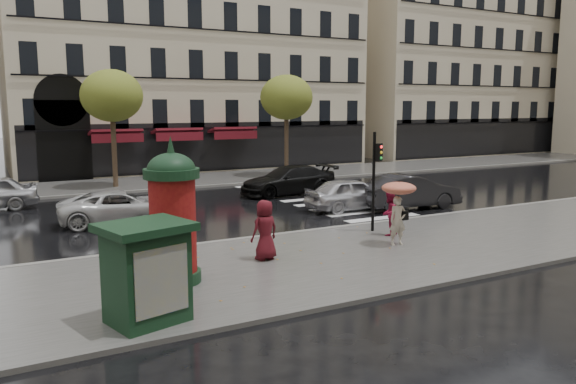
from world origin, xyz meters
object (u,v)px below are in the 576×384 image
car_darkgrey (410,192)px  car_white (121,207)px  man_burgundy (265,230)px  morris_column (173,213)px  woman_umbrella (398,202)px  traffic_light (375,172)px  newsstand (146,271)px  car_black (288,180)px  woman_red (389,213)px  car_silver (352,194)px

car_darkgrey → car_white: size_ratio=0.99×
man_burgundy → car_white: man_burgundy is taller
man_burgundy → morris_column: size_ratio=0.47×
woman_umbrella → morris_column: bearing=-177.5°
traffic_light → newsstand: traffic_light is taller
car_black → car_darkgrey: bearing=24.2°
car_black → woman_umbrella: bearing=-12.0°
man_burgundy → newsstand: bearing=26.3°
morris_column → woman_red: bearing=10.8°
man_burgundy → newsstand: newsstand is taller
woman_red → car_darkgrey: (4.57, 4.24, -0.12)m
woman_red → traffic_light: bearing=-113.1°
car_darkgrey → car_white: 12.62m
woman_umbrella → car_silver: woman_umbrella is taller
car_white → morris_column: bearing=-178.3°
woman_umbrella → car_black: (2.30, 11.69, -0.77)m
car_silver → car_white: bearing=82.0°
newsstand → car_darkgrey: size_ratio=0.45×
newsstand → car_silver: 14.73m
newsstand → car_silver: (11.58, 9.09, -0.47)m
morris_column → car_black: 15.62m
car_silver → car_black: 5.30m
morris_column → car_white: (0.53, 8.73, -1.26)m
traffic_light → car_white: (-7.65, 6.39, -1.64)m
man_burgundy → woman_red: bearing=178.3°
car_darkgrey → car_white: (-12.27, 2.92, -0.11)m
newsstand → car_darkgrey: bearing=30.1°
woman_umbrella → traffic_light: bearing=73.9°
man_burgundy → car_black: size_ratio=0.34×
morris_column → newsstand: (-1.31, -2.35, -0.72)m
man_burgundy → car_white: 8.31m
man_burgundy → traffic_light: (5.18, 1.54, 1.28)m
woman_red → newsstand: newsstand is taller
woman_umbrella → car_silver: size_ratio=0.50×
newsstand → car_black: bearing=52.0°
morris_column → newsstand: morris_column is taller
morris_column → man_burgundy: bearing=15.0°
car_darkgrey → car_black: bearing=31.1°
woman_red → car_black: bearing=-125.8°
man_burgundy → car_darkgrey: size_ratio=0.38×
traffic_light → newsstand: size_ratio=1.70×
car_silver → car_darkgrey: (2.53, -0.92, 0.04)m
car_silver → car_darkgrey: 2.70m
woman_umbrella → woman_red: woman_umbrella is taller
woman_red → traffic_light: traffic_light is taller
newsstand → car_white: (1.84, 11.09, -0.54)m
newsstand → car_silver: newsstand is taller
car_darkgrey → car_white: bearing=82.7°
woman_red → car_black: size_ratio=0.30×
woman_red → man_burgundy: 5.29m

